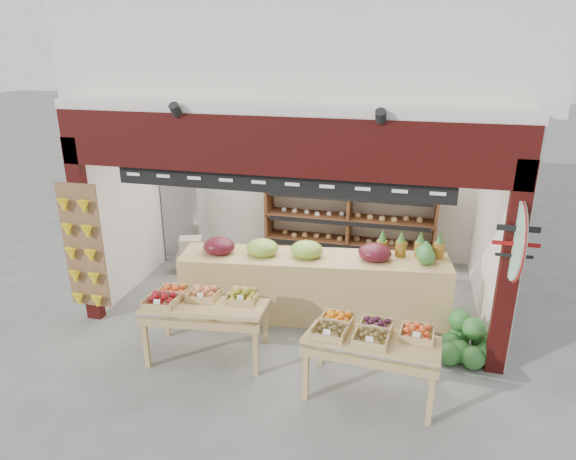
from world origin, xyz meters
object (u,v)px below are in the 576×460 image
Objects in this scene: refrigerator at (186,213)px; cardboard_stack at (204,258)px; watermelon_pile at (468,343)px; mid_counter at (313,284)px; display_table_right at (368,335)px; back_shelving at (350,197)px; display_table_left at (200,302)px.

refrigerator is 1.01m from cardboard_stack.
mid_counter is at bearing 165.10° from watermelon_pile.
cardboard_stack is 0.27× the size of mid_counter.
display_table_right is at bearing -49.05° from refrigerator.
watermelon_pile is (2.13, -0.57, -0.32)m from mid_counter.
refrigerator is 2.12× the size of watermelon_pile.
cardboard_stack is at bearing 158.62° from watermelon_pile.
watermelon_pile is at bearing -32.69° from refrigerator.
back_shelving is 3.02m from refrigerator.
mid_counter is (-0.23, -2.22, -0.68)m from back_shelving.
display_table_left is at bearing -112.55° from back_shelving.
mid_counter is at bearing -95.96° from back_shelving.
cardboard_stack reaches higher than watermelon_pile.
mid_counter reaches higher than watermelon_pile.
mid_counter is 4.90× the size of watermelon_pile.
back_shelving reaches higher than refrigerator.
refrigerator is 4.87m from display_table_right.
back_shelving is 1.83× the size of refrigerator.
refrigerator reaches higher than display_table_left.
refrigerator is 3.23m from mid_counter.
display_table_right is at bearing -141.42° from watermelon_pile.
mid_counter is 1.74m from display_table_left.
back_shelving is 3.84m from display_table_right.
back_shelving reaches higher than cardboard_stack.
display_table_left is 2.00× the size of watermelon_pile.
display_table_left is (1.52, -2.95, -0.11)m from refrigerator.
refrigerator reaches higher than mid_counter.
refrigerator reaches higher than watermelon_pile.
watermelon_pile is (1.90, -2.79, -1.00)m from back_shelving.
back_shelving is 3.52m from watermelon_pile.
mid_counter reaches higher than display_table_left.
refrigerator is 0.43× the size of mid_counter.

